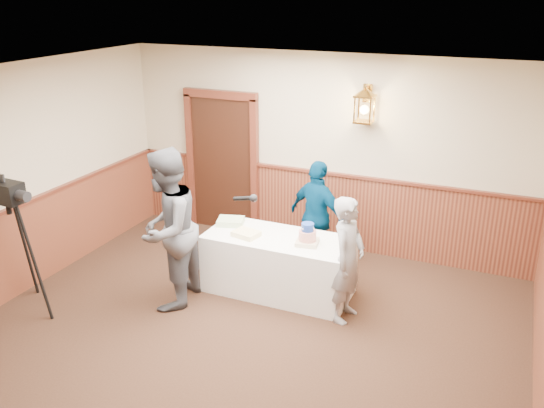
{
  "coord_description": "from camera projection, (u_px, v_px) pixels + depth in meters",
  "views": [
    {
      "loc": [
        2.46,
        -4.02,
        3.62
      ],
      "look_at": [
        -0.02,
        1.7,
        1.25
      ],
      "focal_mm": 38.0,
      "sensor_mm": 36.0,
      "label": 1
    }
  ],
  "objects": [
    {
      "name": "ground",
      "position": [
        205.0,
        379.0,
        5.65
      ],
      "size": [
        7.0,
        7.0,
        0.0
      ],
      "primitive_type": "plane",
      "color": "#311C13",
      "rests_on": "ground"
    },
    {
      "name": "sheet_cake_yellow",
      "position": [
        246.0,
        234.0,
        7.03
      ],
      "size": [
        0.35,
        0.3,
        0.06
      ],
      "primitive_type": "cube",
      "rotation": [
        0.0,
        0.0,
        -0.22
      ],
      "color": "#F6E993",
      "rests_on": "display_table"
    },
    {
      "name": "room_shell",
      "position": [
        217.0,
        219.0,
        5.52
      ],
      "size": [
        6.02,
        7.02,
        2.81
      ],
      "color": "#C5B494",
      "rests_on": "ground"
    },
    {
      "name": "tv_camera_rig",
      "position": [
        17.0,
        255.0,
        6.6
      ],
      "size": [
        0.63,
        0.59,
        1.61
      ],
      "rotation": [
        0.0,
        0.0,
        -0.06
      ],
      "color": "black",
      "rests_on": "ground"
    },
    {
      "name": "tiered_cake",
      "position": [
        307.0,
        236.0,
        6.79
      ],
      "size": [
        0.3,
        0.3,
        0.27
      ],
      "rotation": [
        0.0,
        0.0,
        0.16
      ],
      "color": "beige",
      "rests_on": "display_table"
    },
    {
      "name": "sheet_cake_green",
      "position": [
        231.0,
        221.0,
        7.38
      ],
      "size": [
        0.39,
        0.34,
        0.08
      ],
      "primitive_type": "cube",
      "rotation": [
        0.0,
        0.0,
        0.29
      ],
      "color": "#A0C389",
      "rests_on": "display_table"
    },
    {
      "name": "display_table",
      "position": [
        278.0,
        264.0,
        7.16
      ],
      "size": [
        1.8,
        0.8,
        0.75
      ],
      "primitive_type": "cube",
      "color": "white",
      "rests_on": "ground"
    },
    {
      "name": "interviewer",
      "position": [
        167.0,
        229.0,
        6.69
      ],
      "size": [
        1.59,
        1.01,
        1.93
      ],
      "rotation": [
        0.0,
        0.0,
        -1.46
      ],
      "color": "#53545B",
      "rests_on": "ground"
    },
    {
      "name": "assistant_p",
      "position": [
        317.0,
        216.0,
        7.62
      ],
      "size": [
        0.96,
        0.67,
        1.52
      ],
      "primitive_type": "imported",
      "rotation": [
        0.0,
        0.0,
        2.77
      ],
      "color": "#023154",
      "rests_on": "ground"
    },
    {
      "name": "baker",
      "position": [
        347.0,
        260.0,
        6.45
      ],
      "size": [
        0.41,
        0.58,
        1.49
      ],
      "primitive_type": "imported",
      "rotation": [
        0.0,
        0.0,
        1.46
      ],
      "color": "gray",
      "rests_on": "ground"
    }
  ]
}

